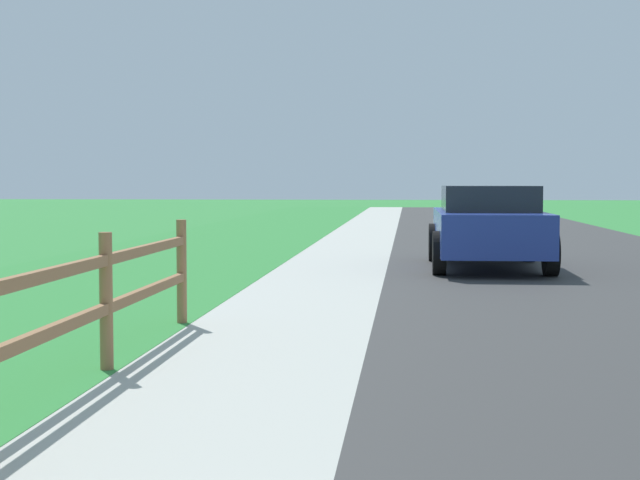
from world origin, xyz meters
TOP-DOWN VIEW (x-y plane):
  - ground_plane at (0.00, 25.00)m, footprint 120.00×120.00m
  - road_asphalt at (3.50, 27.00)m, footprint 7.00×66.00m
  - curb_concrete at (-3.00, 27.00)m, footprint 6.00×66.00m
  - grass_verge at (-4.50, 27.00)m, footprint 5.00×66.00m
  - parked_suv_blue at (1.82, 17.91)m, footprint 2.07×4.67m

SIDE VIEW (x-z plane):
  - ground_plane at x=0.00m, z-range 0.00..0.00m
  - road_asphalt at x=3.50m, z-range 0.00..0.01m
  - curb_concrete at x=-3.00m, z-range 0.00..0.01m
  - grass_verge at x=-4.50m, z-range 0.00..0.01m
  - parked_suv_blue at x=1.82m, z-range 0.02..1.52m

